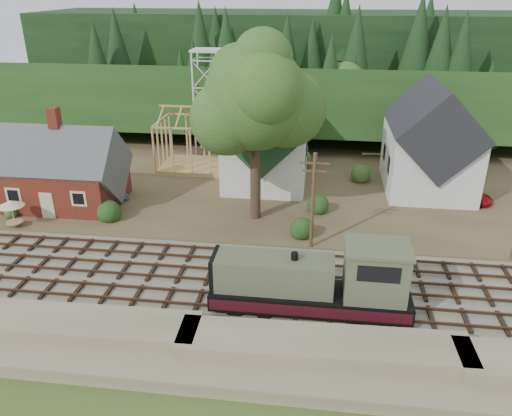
# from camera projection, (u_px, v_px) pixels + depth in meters

# --- Properties ---
(ground) EXTENTS (140.00, 140.00, 0.00)m
(ground) POSITION_uv_depth(u_px,v_px,m) (209.00, 279.00, 35.40)
(ground) COLOR #384C1E
(ground) RESTS_ON ground
(embankment) EXTENTS (64.00, 5.00, 1.60)m
(embankment) POSITION_uv_depth(u_px,v_px,m) (177.00, 361.00, 27.72)
(embankment) COLOR #7F7259
(embankment) RESTS_ON ground
(railroad_bed) EXTENTS (64.00, 11.00, 0.16)m
(railroad_bed) POSITION_uv_depth(u_px,v_px,m) (209.00, 278.00, 35.37)
(railroad_bed) COLOR #726B5B
(railroad_bed) RESTS_ON ground
(village_flat) EXTENTS (64.00, 26.00, 0.30)m
(village_flat) POSITION_uv_depth(u_px,v_px,m) (246.00, 185.00, 51.62)
(village_flat) COLOR brown
(village_flat) RESTS_ON ground
(hillside) EXTENTS (70.00, 28.96, 12.74)m
(hillside) POSITION_uv_depth(u_px,v_px,m) (270.00, 126.00, 73.38)
(hillside) COLOR #1E3F19
(hillside) RESTS_ON ground
(ridge) EXTENTS (80.00, 20.00, 12.00)m
(ridge) POSITION_uv_depth(u_px,v_px,m) (280.00, 103.00, 87.85)
(ridge) COLOR black
(ridge) RESTS_ON ground
(depot) EXTENTS (10.80, 7.41, 9.00)m
(depot) POSITION_uv_depth(u_px,v_px,m) (63.00, 173.00, 45.92)
(depot) COLOR #501912
(depot) RESTS_ON village_flat
(church) EXTENTS (8.40, 15.17, 13.00)m
(church) POSITION_uv_depth(u_px,v_px,m) (268.00, 134.00, 50.84)
(church) COLOR silver
(church) RESTS_ON village_flat
(farmhouse) EXTENTS (8.40, 10.80, 10.60)m
(farmhouse) POSITION_uv_depth(u_px,v_px,m) (430.00, 145.00, 48.47)
(farmhouse) COLOR silver
(farmhouse) RESTS_ON village_flat
(timber_frame) EXTENTS (8.20, 6.20, 6.99)m
(timber_frame) POSITION_uv_depth(u_px,v_px,m) (197.00, 142.00, 54.67)
(timber_frame) COLOR tan
(timber_frame) RESTS_ON village_flat
(lattice_tower) EXTENTS (3.20, 3.20, 12.12)m
(lattice_tower) POSITION_uv_depth(u_px,v_px,m) (207.00, 71.00, 57.32)
(lattice_tower) COLOR silver
(lattice_tower) RESTS_ON village_flat
(big_tree) EXTENTS (10.90, 8.40, 14.70)m
(big_tree) POSITION_uv_depth(u_px,v_px,m) (258.00, 105.00, 40.07)
(big_tree) COLOR #38281E
(big_tree) RESTS_ON village_flat
(telegraph_pole_near) EXTENTS (2.20, 0.28, 8.00)m
(telegraph_pole_near) POSITION_uv_depth(u_px,v_px,m) (313.00, 200.00, 37.54)
(telegraph_pole_near) COLOR #4C331E
(telegraph_pole_near) RESTS_ON ground
(locomotive) EXTENTS (12.25, 3.06, 4.89)m
(locomotive) POSITION_uv_depth(u_px,v_px,m) (318.00, 284.00, 30.91)
(locomotive) COLOR black
(locomotive) RESTS_ON railroad_bed
(car_blue) EXTENTS (2.89, 3.31, 1.08)m
(car_blue) POSITION_uv_depth(u_px,v_px,m) (119.00, 191.00, 48.14)
(car_blue) COLOR #5EA0CA
(car_blue) RESTS_ON village_flat
(car_green) EXTENTS (3.46, 2.12, 1.08)m
(car_green) POSITION_uv_depth(u_px,v_px,m) (39.00, 184.00, 49.85)
(car_green) COLOR #90B37C
(car_green) RESTS_ON village_flat
(car_red) EXTENTS (4.84, 3.83, 1.22)m
(car_red) POSITION_uv_depth(u_px,v_px,m) (468.00, 196.00, 46.98)
(car_red) COLOR red
(car_red) RESTS_ON village_flat
(patio_set) EXTENTS (2.14, 2.14, 2.39)m
(patio_set) POSITION_uv_depth(u_px,v_px,m) (11.00, 205.00, 41.54)
(patio_set) COLOR silver
(patio_set) RESTS_ON village_flat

